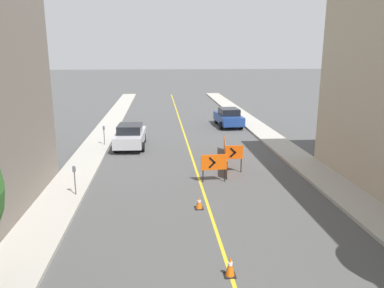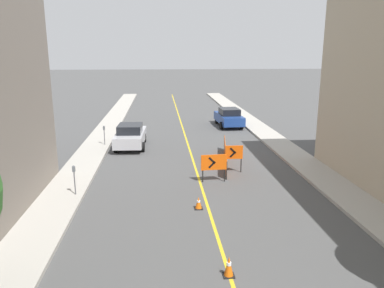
% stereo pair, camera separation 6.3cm
% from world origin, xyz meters
% --- Properties ---
extents(lane_stripe, '(0.12, 62.22, 0.01)m').
position_xyz_m(lane_stripe, '(0.00, 31.11, 0.00)').
color(lane_stripe, gold).
rests_on(lane_stripe, ground_plane).
extents(sidewalk_left, '(1.92, 62.22, 0.16)m').
position_xyz_m(sidewalk_left, '(-6.29, 31.11, 0.08)').
color(sidewalk_left, '#ADA89E').
rests_on(sidewalk_left, ground_plane).
extents(sidewalk_right, '(1.92, 62.22, 0.16)m').
position_xyz_m(sidewalk_right, '(6.29, 31.11, 0.08)').
color(sidewalk_right, '#ADA89E').
rests_on(sidewalk_right, ground_plane).
extents(traffic_cone_third, '(0.33, 0.33, 0.61)m').
position_xyz_m(traffic_cone_third, '(-0.03, 14.44, 0.30)').
color(traffic_cone_third, black).
rests_on(traffic_cone_third, ground_plane).
extents(traffic_cone_fourth, '(0.34, 0.34, 0.50)m').
position_xyz_m(traffic_cone_fourth, '(-0.40, 19.24, 0.25)').
color(traffic_cone_fourth, black).
rests_on(traffic_cone_fourth, ground_plane).
extents(arrow_barricade_primary, '(1.28, 0.16, 1.39)m').
position_xyz_m(arrow_barricade_primary, '(0.68, 22.44, 0.97)').
color(arrow_barricade_primary, '#EF560C').
rests_on(arrow_barricade_primary, ground_plane).
extents(arrow_barricade_secondary, '(0.93, 0.10, 1.47)m').
position_xyz_m(arrow_barricade_secondary, '(1.96, 23.83, 1.04)').
color(arrow_barricade_secondary, '#EF560C').
rests_on(arrow_barricade_secondary, ground_plane).
extents(safety_mesh_fence, '(0.97, 6.03, 0.95)m').
position_xyz_m(safety_mesh_fence, '(1.83, 25.69, 0.47)').
color(safety_mesh_fence, '#EF560C').
rests_on(safety_mesh_fence, ground_plane).
extents(parked_car_curb_near, '(1.99, 4.37, 1.59)m').
position_xyz_m(parked_car_curb_near, '(-3.90, 29.84, 0.80)').
color(parked_car_curb_near, '#B7B7BC').
rests_on(parked_car_curb_near, ground_plane).
extents(parked_car_curb_mid, '(2.02, 4.39, 1.59)m').
position_xyz_m(parked_car_curb_mid, '(4.03, 36.55, 0.80)').
color(parked_car_curb_mid, navy).
rests_on(parked_car_curb_mid, ground_plane).
extents(parking_meter_near_curb, '(0.12, 0.11, 1.33)m').
position_xyz_m(parking_meter_near_curb, '(-5.68, 20.91, 1.09)').
color(parking_meter_near_curb, '#4C4C51').
rests_on(parking_meter_near_curb, sidewalk_left).
extents(parking_meter_far_curb, '(0.12, 0.11, 1.30)m').
position_xyz_m(parking_meter_far_curb, '(-5.68, 30.16, 1.07)').
color(parking_meter_far_curb, '#4C4C51').
rests_on(parking_meter_far_curb, sidewalk_left).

